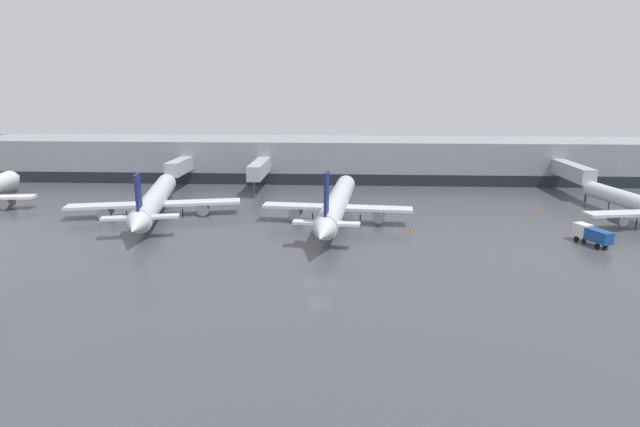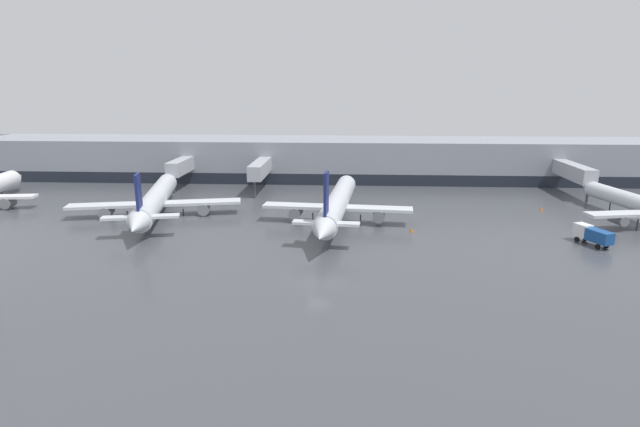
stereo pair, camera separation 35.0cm
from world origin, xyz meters
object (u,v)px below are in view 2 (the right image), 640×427
at_px(traffic_cone_4, 412,230).
at_px(service_truck_2, 593,234).
at_px(parked_jet_3, 337,204).
at_px(traffic_cone_0, 541,208).
at_px(parked_jet_1, 155,200).

bearing_deg(traffic_cone_4, service_truck_2, -11.47).
xyz_separation_m(parked_jet_3, traffic_cone_4, (10.96, -4.28, -2.72)).
xyz_separation_m(traffic_cone_0, traffic_cone_4, (-23.64, -14.09, -0.03)).
relative_size(parked_jet_3, traffic_cone_4, 52.02).
height_order(parked_jet_1, parked_jet_3, parked_jet_3).
xyz_separation_m(parked_jet_3, service_truck_2, (34.25, -9.01, -1.59)).
bearing_deg(service_truck_2, parked_jet_1, 57.25).
bearing_deg(traffic_cone_4, parked_jet_1, 170.33).
bearing_deg(service_truck_2, traffic_cone_4, 56.11).
xyz_separation_m(parked_jet_1, parked_jet_3, (29.55, -2.62, 0.46)).
height_order(service_truck_2, traffic_cone_0, service_truck_2).
relative_size(service_truck_2, traffic_cone_4, 7.72).
distance_m(parked_jet_1, traffic_cone_0, 64.59).
xyz_separation_m(service_truck_2, traffic_cone_0, (0.35, 18.82, -1.10)).
bearing_deg(parked_jet_1, parked_jet_3, -107.15).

